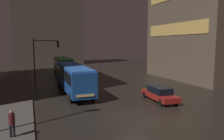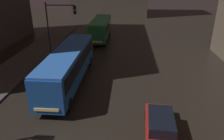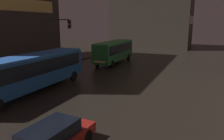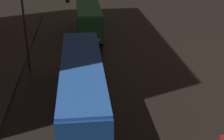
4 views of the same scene
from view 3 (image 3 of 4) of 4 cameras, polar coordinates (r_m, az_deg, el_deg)
building_far_backdrop at (r=55.58m, az=10.72°, el=16.53°), size 18.07×12.00×20.15m
bus_near at (r=19.31m, az=-20.23°, el=0.11°), size 2.51×11.70×3.16m
bus_far at (r=31.43m, az=0.56°, el=5.27°), size 2.41×9.32×3.13m
car_taxi at (r=10.36m, az=-15.81°, el=-17.27°), size 2.06×4.84×1.43m
traffic_light_main at (r=26.03m, az=-14.78°, el=8.72°), size 3.49×0.35×6.38m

